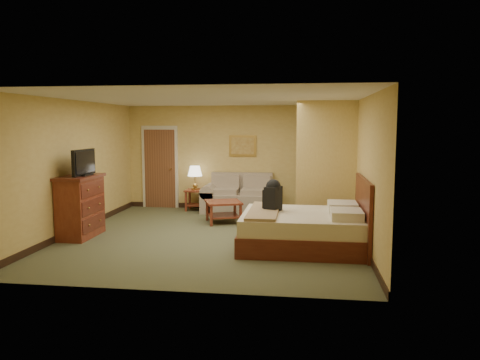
% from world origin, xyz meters
% --- Properties ---
extents(floor, '(6.00, 6.00, 0.00)m').
position_xyz_m(floor, '(0.00, 0.00, 0.00)').
color(floor, '#4E5134').
rests_on(floor, ground).
extents(ceiling, '(6.00, 6.00, 0.00)m').
position_xyz_m(ceiling, '(0.00, 0.00, 2.60)').
color(ceiling, white).
rests_on(ceiling, back_wall).
extents(back_wall, '(5.50, 0.02, 2.60)m').
position_xyz_m(back_wall, '(0.00, 3.00, 1.30)').
color(back_wall, tan).
rests_on(back_wall, floor).
extents(left_wall, '(0.02, 6.00, 2.60)m').
position_xyz_m(left_wall, '(-2.75, 0.00, 1.30)').
color(left_wall, tan).
rests_on(left_wall, floor).
extents(right_wall, '(0.02, 6.00, 2.60)m').
position_xyz_m(right_wall, '(2.75, 0.00, 1.30)').
color(right_wall, tan).
rests_on(right_wall, floor).
extents(partition, '(1.20, 0.15, 2.60)m').
position_xyz_m(partition, '(2.15, 0.93, 1.30)').
color(partition, tan).
rests_on(partition, floor).
extents(door, '(0.94, 0.16, 2.10)m').
position_xyz_m(door, '(-1.95, 2.96, 1.03)').
color(door, beige).
rests_on(door, floor).
extents(baseboard, '(5.50, 0.02, 0.12)m').
position_xyz_m(baseboard, '(0.00, 2.99, 0.06)').
color(baseboard, black).
rests_on(baseboard, floor).
extents(loveseat, '(1.86, 0.86, 0.94)m').
position_xyz_m(loveseat, '(0.19, 2.58, 0.31)').
color(loveseat, tan).
rests_on(loveseat, floor).
extents(side_table, '(0.47, 0.47, 0.52)m').
position_xyz_m(side_table, '(-0.96, 2.65, 0.34)').
color(side_table, maroon).
rests_on(side_table, floor).
extents(table_lamp, '(0.36, 0.36, 0.59)m').
position_xyz_m(table_lamp, '(-0.96, 2.65, 0.97)').
color(table_lamp, '#AB833E').
rests_on(table_lamp, side_table).
extents(coffee_table, '(0.94, 0.94, 0.47)m').
position_xyz_m(coffee_table, '(-0.01, 1.27, 0.34)').
color(coffee_table, maroon).
rests_on(coffee_table, floor).
extents(wall_picture, '(0.68, 0.04, 0.53)m').
position_xyz_m(wall_picture, '(0.19, 2.97, 1.60)').
color(wall_picture, '#B78E3F').
rests_on(wall_picture, back_wall).
extents(dresser, '(0.58, 1.10, 1.17)m').
position_xyz_m(dresser, '(-2.48, -0.37, 0.59)').
color(dresser, maroon).
rests_on(dresser, floor).
extents(tv, '(0.21, 0.81, 0.49)m').
position_xyz_m(tv, '(-2.37, -0.37, 1.41)').
color(tv, black).
rests_on(tv, dresser).
extents(bed, '(2.23, 1.90, 1.23)m').
position_xyz_m(bed, '(1.81, -0.60, 0.33)').
color(bed, '#4D1A12').
rests_on(bed, floor).
extents(backpack, '(0.32, 0.38, 0.57)m').
position_xyz_m(backpack, '(1.18, -0.45, 0.90)').
color(backpack, black).
rests_on(backpack, bed).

